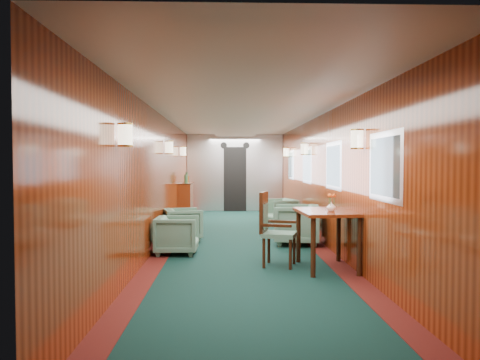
{
  "coord_description": "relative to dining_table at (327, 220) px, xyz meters",
  "views": [
    {
      "loc": [
        -0.3,
        -8.68,
        1.49
      ],
      "look_at": [
        0.0,
        0.84,
        1.15
      ],
      "focal_mm": 35.0,
      "sensor_mm": 36.0,
      "label": 1
    }
  ],
  "objects": [
    {
      "name": "dining_table",
      "position": [
        0.0,
        0.0,
        0.0
      ],
      "size": [
        0.82,
        1.14,
        0.83
      ],
      "rotation": [
        0.0,
        0.0,
        0.05
      ],
      "color": "maroon",
      "rests_on": "ground"
    },
    {
      "name": "armchair_right_near",
      "position": [
        -0.13,
        1.98,
        -0.32
      ],
      "size": [
        0.93,
        0.91,
        0.74
      ],
      "primitive_type": "imported",
      "rotation": [
        0.0,
        0.0,
        -1.73
      ],
      "color": "#204C3F",
      "rests_on": "ground"
    },
    {
      "name": "windows_right",
      "position": [
        0.36,
        2.43,
        0.76
      ],
      "size": [
        0.02,
        8.6,
        0.8
      ],
      "color": "silver",
      "rests_on": "ground"
    },
    {
      "name": "side_chair",
      "position": [
        -0.75,
        0.22,
        -0.11
      ],
      "size": [
        0.59,
        0.61,
        1.08
      ],
      "rotation": [
        0.0,
        0.0,
        -0.28
      ],
      "color": "#204C3F",
      "rests_on": "ground"
    },
    {
      "name": "armchair_left_far",
      "position": [
        -2.25,
        2.5,
        -0.38
      ],
      "size": [
        0.83,
        0.82,
        0.63
      ],
      "primitive_type": "imported",
      "rotation": [
        0.0,
        0.0,
        1.81
      ],
      "color": "#204C3F",
      "rests_on": "ground"
    },
    {
      "name": "credenza",
      "position": [
        -2.47,
        5.74,
        -0.19
      ],
      "size": [
        0.34,
        1.1,
        1.26
      ],
      "color": "maroon",
      "rests_on": "ground"
    },
    {
      "name": "armchair_left_near",
      "position": [
        -2.22,
        1.15,
        -0.38
      ],
      "size": [
        0.7,
        0.68,
        0.63
      ],
      "primitive_type": "imported",
      "rotation": [
        0.0,
        0.0,
        1.55
      ],
      "color": "#204C3F",
      "rests_on": "ground"
    },
    {
      "name": "wall_sconces",
      "position": [
        -1.13,
        2.74,
        1.1
      ],
      "size": [
        2.97,
        7.97,
        0.25
      ],
      "color": "beige",
      "rests_on": "ground"
    },
    {
      "name": "bulkhead",
      "position": [
        -1.13,
        8.09,
        0.49
      ],
      "size": [
        2.98,
        0.17,
        2.39
      ],
      "color": "silver",
      "rests_on": "ground"
    },
    {
      "name": "flower_vase",
      "position": [
        0.03,
        -0.13,
        0.2
      ],
      "size": [
        0.13,
        0.13,
        0.13
      ],
      "primitive_type": "imported",
      "rotation": [
        0.0,
        0.0,
        0.06
      ],
      "color": "white",
      "rests_on": "dining_table"
    },
    {
      "name": "armchair_right_far",
      "position": [
        -0.11,
        4.76,
        -0.38
      ],
      "size": [
        0.89,
        0.88,
        0.63
      ],
      "primitive_type": "imported",
      "rotation": [
        0.0,
        0.0,
        -1.21
      ],
      "color": "#204C3F",
      "rests_on": "ground"
    },
    {
      "name": "room",
      "position": [
        -1.13,
        2.18,
        0.94
      ],
      "size": [
        12.0,
        12.1,
        2.4
      ],
      "color": "black",
      "rests_on": "ground"
    }
  ]
}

